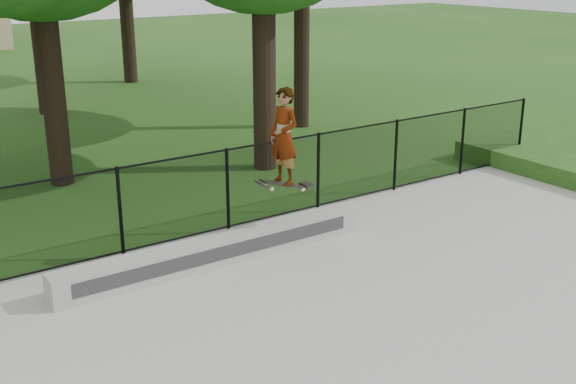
{
  "coord_description": "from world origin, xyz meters",
  "views": [
    {
      "loc": [
        -6.01,
        -4.62,
        4.75
      ],
      "look_at": [
        0.12,
        4.2,
        1.2
      ],
      "focal_mm": 45.0,
      "sensor_mm": 36.0,
      "label": 1
    }
  ],
  "objects": [
    {
      "name": "grind_ledge",
      "position": [
        -0.91,
        4.7,
        0.28
      ],
      "size": [
        5.36,
        0.4,
        0.45
      ],
      "primitive_type": "cube",
      "color": "#A0A19C",
      "rests_on": "concrete_slab"
    },
    {
      "name": "skater_airborne",
      "position": [
        0.19,
        4.42,
        2.01
      ],
      "size": [
        0.81,
        0.6,
        1.73
      ],
      "color": "black",
      "rests_on": "ground"
    },
    {
      "name": "chainlink_fence",
      "position": [
        0.0,
        5.9,
        0.81
      ],
      "size": [
        16.06,
        0.06,
        1.5
      ],
      "color": "black",
      "rests_on": "concrete_slab"
    },
    {
      "name": "concrete_slab",
      "position": [
        0.0,
        0.0,
        0.03
      ],
      "size": [
        14.0,
        12.0,
        0.06
      ],
      "primitive_type": "cube",
      "color": "#9E9E99",
      "rests_on": "ground"
    }
  ]
}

